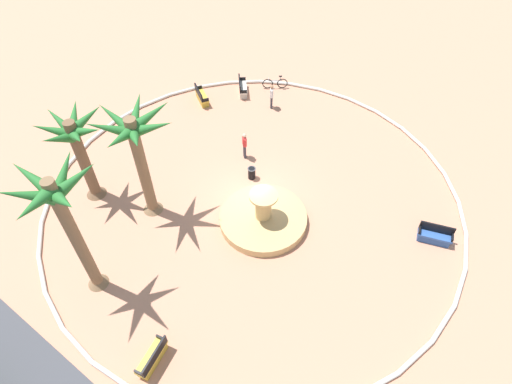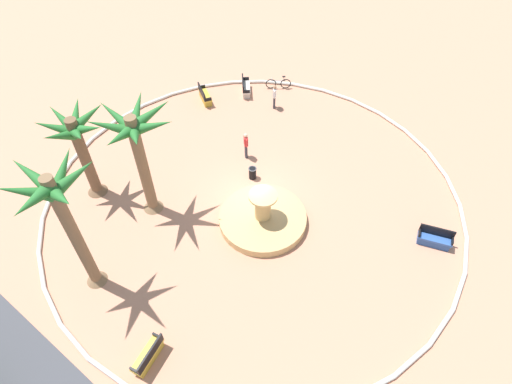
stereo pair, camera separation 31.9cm
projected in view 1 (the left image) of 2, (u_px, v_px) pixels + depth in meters
The scene contains 14 objects.
ground_plane at pixel (253, 198), 23.06m from camera, with size 80.00×80.00×0.00m, color tan.
plaza_curb at pixel (253, 197), 22.99m from camera, with size 21.67×21.67×0.20m, color silver.
fountain at pixel (263, 218), 21.78m from camera, with size 4.37×4.37×2.01m.
palm_tree_near_fountain at pixel (62, 213), 15.97m from camera, with size 3.65×3.55×6.90m.
palm_tree_by_curb at pixel (136, 145), 19.29m from camera, with size 3.80×3.93×6.11m.
palm_tree_mid_plaza at pixel (77, 143), 20.65m from camera, with size 3.48×3.45×5.09m.
bench_east at pixel (243, 88), 29.21m from camera, with size 1.41×1.55×1.00m.
bench_west at pixel (434, 236), 20.95m from camera, with size 1.68×0.97×1.00m.
bench_north at pixel (202, 97), 28.55m from camera, with size 1.62×1.28×1.00m.
bench_southeast at pixel (153, 358), 16.98m from camera, with size 0.81×1.67×1.00m.
trash_bin at pixel (252, 173), 23.79m from camera, with size 0.46×0.46×0.73m.
bicycle_red_frame at pixel (275, 83), 29.56m from camera, with size 1.39×1.10×0.94m.
person_cyclist_helmet at pixel (272, 95), 27.69m from camera, with size 0.35×0.46×1.66m.
person_cyclist_photo at pixel (245, 144), 24.50m from camera, with size 0.42×0.39×1.71m.
Camera 1 is at (-9.07, 12.31, 17.26)m, focal length 30.64 mm.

